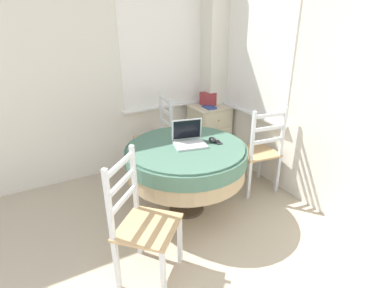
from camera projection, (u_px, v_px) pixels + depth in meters
corner_room_shell at (198, 85)px, 2.88m from camera, size 4.66×5.00×2.55m
round_dining_table at (186, 159)px, 2.95m from camera, size 1.19×1.19×0.73m
laptop at (189, 139)px, 2.91m from camera, size 0.35×0.31×0.23m
computer_mouse at (212, 140)px, 2.96m from camera, size 0.06×0.10×0.05m
cell_phone at (218, 142)px, 2.96m from camera, size 0.07×0.11×0.01m
dining_chair_near_back_window at (157, 138)px, 3.75m from camera, size 0.45×0.47×1.02m
dining_chair_near_right_window at (259, 152)px, 3.36m from camera, size 0.48×0.47×1.02m
dining_chair_camera_near at (142, 224)px, 2.21m from camera, size 0.60×0.60×1.02m
corner_cabinet at (209, 132)px, 4.23m from camera, size 0.50×0.48×0.75m
storage_box at (208, 99)px, 4.08m from camera, size 0.17×0.16×0.17m
book_on_cabinet at (209, 107)px, 3.99m from camera, size 0.12×0.19×0.02m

